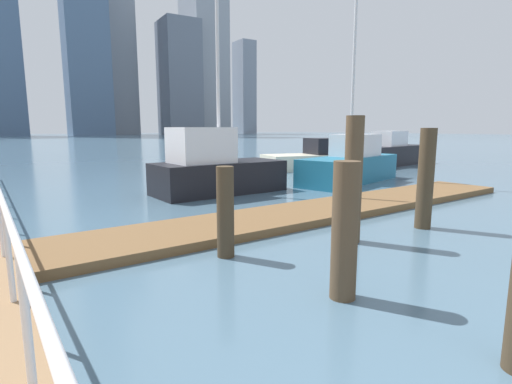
{
  "coord_description": "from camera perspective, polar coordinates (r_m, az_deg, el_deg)",
  "views": [
    {
      "loc": [
        -3.3,
        1.77,
        2.22
      ],
      "look_at": [
        0.64,
        7.35,
        1.1
      ],
      "focal_mm": 27.41,
      "sensor_mm": 36.0,
      "label": 1
    }
  ],
  "objects": [
    {
      "name": "skyline_tower_4",
      "position": [
        147.5,
        -20.36,
        20.1
      ],
      "size": [
        13.67,
        10.93,
        62.47
      ],
      "primitive_type": "cube",
      "rotation": [
        0.0,
        0.0,
        0.04
      ],
      "color": "#8C939E",
      "rests_on": "ground_plane"
    },
    {
      "name": "moored_boat_0",
      "position": [
        13.46,
        -6.05,
        3.52
      ],
      "size": [
        4.54,
        2.0,
        8.73
      ],
      "color": "black",
      "rests_on": "ground_plane"
    },
    {
      "name": "ground_plane",
      "position": [
        18.66,
        -24.81,
        1.61
      ],
      "size": [
        300.0,
        300.0,
        0.0
      ],
      "primitive_type": "plane",
      "color": "slate"
    },
    {
      "name": "skyline_tower_7",
      "position": [
        164.42,
        -1.72,
        14.89
      ],
      "size": [
        6.72,
        9.32,
        36.47
      ],
      "primitive_type": "cube",
      "rotation": [
        0.0,
        0.0,
        -0.05
      ],
      "color": "gray",
      "rests_on": "ground_plane"
    },
    {
      "name": "moored_boat_5",
      "position": [
        25.0,
        19.19,
        5.45
      ],
      "size": [
        5.95,
        2.46,
        2.05
      ],
      "color": "black",
      "rests_on": "ground_plane"
    },
    {
      "name": "dock_piling_5",
      "position": [
        9.41,
        23.51,
        1.77
      ],
      "size": [
        0.35,
        0.35,
        2.23
      ],
      "primitive_type": "cylinder",
      "color": "#473826",
      "rests_on": "ground_plane"
    },
    {
      "name": "moored_boat_1",
      "position": [
        21.75,
        8.34,
        4.92
      ],
      "size": [
        5.44,
        3.29,
        1.67
      ],
      "color": "beige",
      "rests_on": "ground_plane"
    },
    {
      "name": "skyline_tower_6",
      "position": [
        152.19,
        -7.5,
        18.0
      ],
      "size": [
        13.87,
        14.26,
        50.88
      ],
      "primitive_type": "cube",
      "rotation": [
        0.0,
        0.0,
        0.03
      ],
      "color": "#8C939E",
      "rests_on": "ground_plane"
    },
    {
      "name": "dock_piling_0",
      "position": [
        6.74,
        -4.49,
        -2.95
      ],
      "size": [
        0.3,
        0.3,
        1.59
      ],
      "primitive_type": "cylinder",
      "color": "#473826",
      "rests_on": "ground_plane"
    },
    {
      "name": "floating_dock",
      "position": [
        10.37,
        9.47,
        -2.68
      ],
      "size": [
        14.74,
        2.0,
        0.18
      ],
      "primitive_type": "cube",
      "color": "brown",
      "rests_on": "ground_plane"
    },
    {
      "name": "dock_piling_4",
      "position": [
        5.18,
        12.82,
        -5.61
      ],
      "size": [
        0.34,
        0.34,
        1.82
      ],
      "primitive_type": "cylinder",
      "color": "brown",
      "rests_on": "ground_plane"
    },
    {
      "name": "moored_boat_4",
      "position": [
        16.67,
        13.69,
        4.07
      ],
      "size": [
        5.86,
        2.96,
        9.39
      ],
      "color": "#1E6B8C",
      "rests_on": "ground_plane"
    },
    {
      "name": "skyline_tower_5",
      "position": [
        141.65,
        -11.1,
        15.9
      ],
      "size": [
        12.82,
        14.22,
        37.82
      ],
      "primitive_type": "cube",
      "rotation": [
        0.0,
        0.0,
        -0.07
      ],
      "color": "slate",
      "rests_on": "ground_plane"
    },
    {
      "name": "dock_piling_1",
      "position": [
        7.78,
        13.98,
        1.7
      ],
      "size": [
        0.35,
        0.35,
        2.46
      ],
      "primitive_type": "cylinder",
      "color": "brown",
      "rests_on": "ground_plane"
    }
  ]
}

